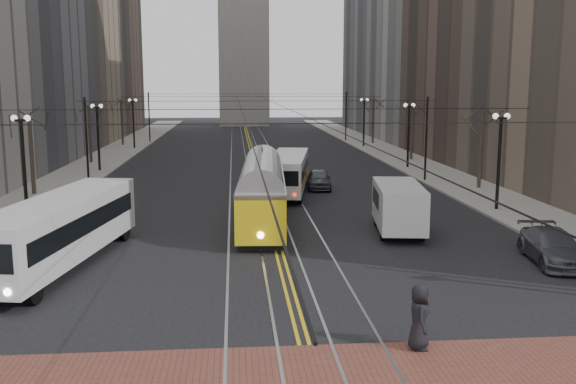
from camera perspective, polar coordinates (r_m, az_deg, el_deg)
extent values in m
plane|color=black|center=(20.20, 1.16, -12.38)|extent=(260.00, 260.00, 0.00)
cube|color=gray|center=(65.39, -16.30, 2.61)|extent=(5.00, 140.00, 0.15)
cube|color=gray|center=(66.28, 10.06, 2.94)|extent=(5.00, 140.00, 0.15)
cube|color=gray|center=(64.11, -3.03, 2.79)|extent=(4.80, 130.00, 0.02)
cube|color=gold|center=(64.11, -3.03, 2.79)|extent=(0.42, 130.00, 0.01)
cube|color=brown|center=(107.97, -18.07, 15.73)|extent=(16.00, 20.00, 40.00)
cube|color=slate|center=(108.90, 10.23, 15.98)|extent=(16.00, 20.00, 40.00)
cylinder|color=black|center=(38.76, -22.40, 1.80)|extent=(0.20, 0.20, 5.60)
cylinder|color=black|center=(58.03, -16.51, 4.47)|extent=(0.20, 0.20, 5.60)
cylinder|color=black|center=(77.67, -13.56, 5.79)|extent=(0.20, 0.20, 5.60)
cylinder|color=black|center=(40.13, 18.22, 2.28)|extent=(0.20, 0.20, 5.60)
cylinder|color=black|center=(58.96, 10.65, 4.77)|extent=(0.20, 0.20, 5.60)
cylinder|color=black|center=(78.37, 6.76, 6.02)|extent=(0.20, 0.20, 5.60)
cylinder|color=#382D23|center=(46.94, -21.83, 3.07)|extent=(0.28, 0.28, 5.60)
cylinder|color=#382D23|center=(64.30, -17.20, 4.90)|extent=(0.28, 0.28, 5.60)
cylinder|color=#382D23|center=(81.93, -14.54, 5.93)|extent=(0.28, 0.28, 5.60)
cylinder|color=#382D23|center=(48.24, 16.73, 3.50)|extent=(0.28, 0.28, 5.60)
cylinder|color=#382D23|center=(65.26, 10.95, 5.21)|extent=(0.28, 0.28, 5.60)
cylinder|color=#382D23|center=(82.69, 7.57, 6.18)|extent=(0.28, 0.28, 5.60)
cylinder|color=black|center=(63.66, -4.44, 8.14)|extent=(0.03, 120.00, 0.03)
cylinder|color=black|center=(63.75, -1.71, 8.16)|extent=(0.03, 120.00, 0.03)
cylinder|color=black|center=(50.03, -17.47, 4.25)|extent=(0.16, 0.16, 6.60)
cylinder|color=black|center=(85.45, -12.24, 6.49)|extent=(0.16, 0.16, 6.60)
cylinder|color=black|center=(51.04, 12.18, 4.57)|extent=(0.16, 0.16, 6.60)
cylinder|color=black|center=(86.04, 5.18, 6.69)|extent=(0.16, 0.16, 6.60)
cube|color=white|center=(28.33, -19.53, -3.43)|extent=(4.38, 11.88, 2.91)
cube|color=yellow|center=(34.71, -2.31, -0.53)|extent=(3.02, 12.62, 2.95)
cube|color=silver|center=(44.71, 0.07, 1.59)|extent=(3.83, 10.60, 2.71)
cube|color=silver|center=(33.23, 9.79, -1.49)|extent=(2.90, 5.94, 2.52)
imported|color=#43474B|center=(46.84, 2.77, 1.15)|extent=(2.07, 4.31, 1.42)
imported|color=#44454C|center=(29.68, 22.49, -4.52)|extent=(2.63, 5.08, 1.41)
imported|color=black|center=(19.09, 11.58, -10.82)|extent=(0.74, 1.01, 1.91)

